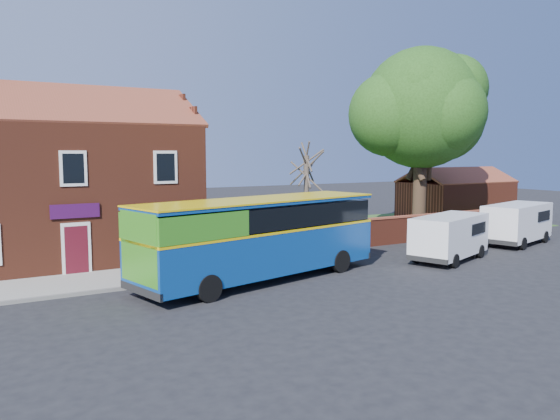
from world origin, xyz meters
TOP-DOWN VIEW (x-y plane):
  - ground at (0.00, 0.00)m, footprint 120.00×120.00m
  - pavement at (-7.00, 5.75)m, footprint 18.00×3.50m
  - kerb at (-7.00, 4.00)m, footprint 18.00×0.15m
  - grass_strip at (13.00, 13.00)m, footprint 26.00×12.00m
  - shop_building at (-7.02, 11.50)m, footprint 12.30×8.13m
  - boundary_wall at (13.00, 7.00)m, footprint 22.00×0.38m
  - outbuilding at (22.00, 13.00)m, footprint 8.20×5.06m
  - bus at (-0.89, 2.77)m, footprint 11.45×5.24m
  - van_near at (9.45, 1.93)m, footprint 5.40×3.59m
  - van_far at (16.47, 3.38)m, footprint 5.65×3.45m
  - large_tree at (15.08, 9.95)m, footprint 9.88×7.82m
  - bare_tree at (5.80, 9.24)m, footprint 2.09×2.49m

SIDE VIEW (x-z plane):
  - ground at x=0.00m, z-range 0.00..0.00m
  - grass_strip at x=13.00m, z-range 0.00..0.04m
  - pavement at x=-7.00m, z-range 0.00..0.12m
  - kerb at x=-7.00m, z-range 0.00..0.14m
  - boundary_wall at x=13.00m, z-range 0.01..1.61m
  - van_near at x=9.45m, z-range 0.13..2.33m
  - van_far at x=16.47m, z-range 0.14..2.46m
  - outbuilding at x=22.00m, z-range -0.48..3.69m
  - bus at x=-0.89m, z-range 0.23..3.61m
  - bare_tree at x=5.80m, z-range 0.07..5.66m
  - shop_building at x=-7.02m, z-range -1.84..8.66m
  - large_tree at x=15.08m, z-range 1.86..13.91m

